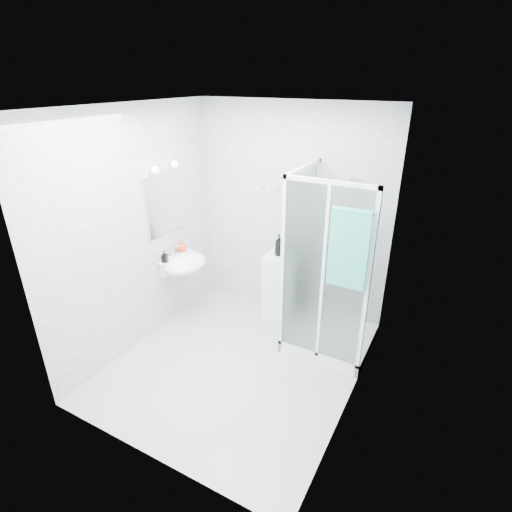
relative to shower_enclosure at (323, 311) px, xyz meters
The scene contains 12 objects.
room 1.33m from the shower_enclosure, 131.13° to the right, with size 2.40×2.60×2.60m.
shower_enclosure is the anchor object (origin of this frame).
wall_basin 1.72m from the shower_enclosure, 169.19° to the right, with size 0.46×0.56×0.35m.
mirror 2.16m from the shower_enclosure, behind, with size 0.02×0.60×0.70m, color white.
vanity_lights 2.35m from the shower_enclosure, behind, with size 0.10×0.40×0.08m.
wall_hooks 1.57m from the shower_enclosure, 151.98° to the left, with size 0.23×0.06×0.03m.
storage_cabinet 0.69m from the shower_enclosure, 158.40° to the left, with size 0.39×0.40×0.88m.
hand_towel 1.11m from the shower_enclosure, 52.10° to the right, with size 0.36×0.05×0.76m.
shampoo_bottle_a 0.92m from the shower_enclosure, 159.01° to the left, with size 0.10×0.10×0.26m, color black.
shampoo_bottle_b 0.86m from the shower_enclosure, 152.97° to the left, with size 0.10×0.11×0.23m, color #0D224F.
soap_dispenser_orange 1.85m from the shower_enclosure, behind, with size 0.12×0.12×0.15m, color #D24618.
soap_dispenser_black 1.90m from the shower_enclosure, 163.99° to the right, with size 0.06×0.06×0.14m, color black.
Camera 1 is at (1.81, -2.90, 2.83)m, focal length 28.00 mm.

